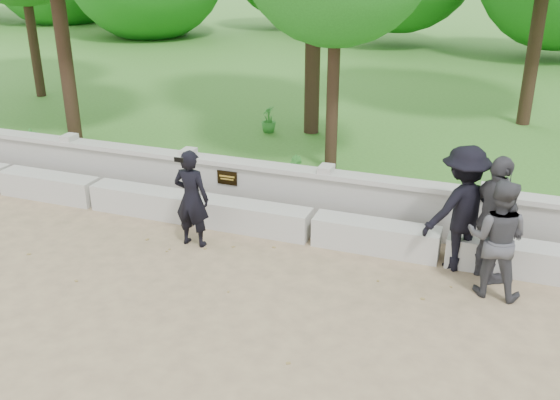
{
  "coord_description": "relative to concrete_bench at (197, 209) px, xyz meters",
  "views": [
    {
      "loc": [
        4.58,
        -6.52,
        4.34
      ],
      "look_at": [
        1.7,
        1.28,
        0.88
      ],
      "focal_mm": 40.0,
      "sensor_mm": 36.0,
      "label": 1
    }
  ],
  "objects": [
    {
      "name": "man_main",
      "position": [
        0.33,
        -0.77,
        0.54
      ],
      "size": [
        0.56,
        0.5,
        1.52
      ],
      "color": "black",
      "rests_on": "ground"
    },
    {
      "name": "shrub_d",
      "position": [
        -0.5,
        4.54,
        0.33
      ],
      "size": [
        0.44,
        0.45,
        0.61
      ],
      "primitive_type": "imported",
      "rotation": [
        0.0,
        0.0,
        5.28
      ],
      "color": "#2D7828",
      "rests_on": "lawn"
    },
    {
      "name": "concrete_bench",
      "position": [
        0.0,
        0.0,
        0.0
      ],
      "size": [
        11.9,
        0.45,
        0.45
      ],
      "color": "#AEACA4",
      "rests_on": "ground"
    },
    {
      "name": "parapet_wall",
      "position": [
        0.0,
        0.7,
        0.24
      ],
      "size": [
        12.5,
        0.35,
        0.9
      ],
      "color": "#A4A19A",
      "rests_on": "ground"
    },
    {
      "name": "visitor_left",
      "position": [
        4.7,
        -0.7,
        0.58
      ],
      "size": [
        0.84,
        0.69,
        1.61
      ],
      "color": "#3C3C41",
      "rests_on": "ground"
    },
    {
      "name": "shrub_b",
      "position": [
        1.2,
        1.45,
        0.31
      ],
      "size": [
        0.38,
        0.4,
        0.58
      ],
      "primitive_type": "imported",
      "rotation": [
        0.0,
        0.0,
        2.13
      ],
      "color": "#2D7828",
      "rests_on": "lawn"
    },
    {
      "name": "ground",
      "position": [
        -0.0,
        -1.9,
        -0.22
      ],
      "size": [
        80.0,
        80.0,
        0.0
      ],
      "primitive_type": "plane",
      "color": "#9F8761",
      "rests_on": "ground"
    },
    {
      "name": "shrub_a",
      "position": [
        -4.54,
        1.4,
        0.28
      ],
      "size": [
        0.32,
        0.33,
        0.52
      ],
      "primitive_type": "imported",
      "rotation": [
        0.0,
        0.0,
        0.87
      ],
      "color": "#2D7828",
      "rests_on": "lawn"
    },
    {
      "name": "lawn",
      "position": [
        -0.0,
        12.1,
        -0.1
      ],
      "size": [
        40.0,
        22.0,
        0.25
      ],
      "primitive_type": "cube",
      "color": "#366321",
      "rests_on": "ground"
    },
    {
      "name": "visitor_right",
      "position": [
        4.65,
        -0.33,
        0.67
      ],
      "size": [
        0.98,
        1.1,
        1.79
      ],
      "color": "#39393D",
      "rests_on": "ground"
    },
    {
      "name": "visitor_mid",
      "position": [
        4.2,
        -0.1,
        0.68
      ],
      "size": [
        1.32,
        1.29,
        1.81
      ],
      "color": "black",
      "rests_on": "ground"
    }
  ]
}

